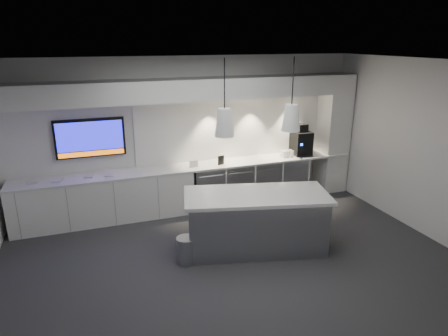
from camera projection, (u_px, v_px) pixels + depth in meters
name	position (u px, v px, depth m)	size (l,w,h in m)	color
floor	(233.00, 260.00, 6.25)	(7.00, 7.00, 0.00)	#323234
ceiling	(234.00, 63.00, 5.32)	(7.00, 7.00, 0.00)	black
wall_back	(189.00, 133.00, 8.02)	(7.00, 7.00, 0.00)	white
wall_front	(334.00, 252.00, 3.54)	(7.00, 7.00, 0.00)	white
wall_right	(422.00, 148.00, 6.90)	(7.00, 7.00, 0.00)	white
back_counter	(194.00, 167.00, 7.92)	(6.80, 0.65, 0.04)	white
left_base_cabinets	(105.00, 199.00, 7.50)	(3.30, 0.63, 0.86)	white
fridge_unit_a	(207.00, 187.00, 8.14)	(0.60, 0.61, 0.85)	#92959A
fridge_unit_b	(235.00, 183.00, 8.34)	(0.60, 0.61, 0.85)	#92959A
fridge_unit_c	(263.00, 180.00, 8.54)	(0.60, 0.61, 0.85)	#92959A
fridge_unit_d	(289.00, 176.00, 8.74)	(0.60, 0.61, 0.85)	#92959A
backsplash	(245.00, 126.00, 8.37)	(4.60, 0.03, 1.30)	white
soffit	(192.00, 89.00, 7.47)	(6.90, 0.60, 0.40)	white
column	(333.00, 134.00, 8.83)	(0.55, 0.55, 2.60)	white
wall_tv	(90.00, 138.00, 7.35)	(1.25, 0.07, 0.72)	black
island	(256.00, 221.00, 6.45)	(2.45, 1.49, 0.97)	#92959A
bin	(186.00, 250.00, 6.13)	(0.30, 0.30, 0.42)	#92959A
coffee_machine	(301.00, 142.00, 8.62)	(0.38, 0.55, 0.67)	black
sign_black	(221.00, 160.00, 7.97)	(0.14, 0.02, 0.18)	black
sign_white	(194.00, 164.00, 7.80)	(0.18, 0.02, 0.14)	white
cup_cluster	(287.00, 154.00, 8.49)	(0.26, 0.17, 0.14)	white
tray_a	(32.00, 182.00, 6.97)	(0.16, 0.16, 0.03)	#B8B8B8
tray_b	(57.00, 181.00, 7.05)	(0.16, 0.16, 0.03)	#B8B8B8
tray_c	(89.00, 176.00, 7.27)	(0.16, 0.16, 0.03)	#B8B8B8
tray_d	(109.00, 175.00, 7.34)	(0.16, 0.16, 0.03)	#B8B8B8
pendant_left	(224.00, 122.00, 5.76)	(0.29, 0.29, 1.11)	white
pendant_right	(291.00, 117.00, 6.11)	(0.29, 0.29, 1.11)	white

